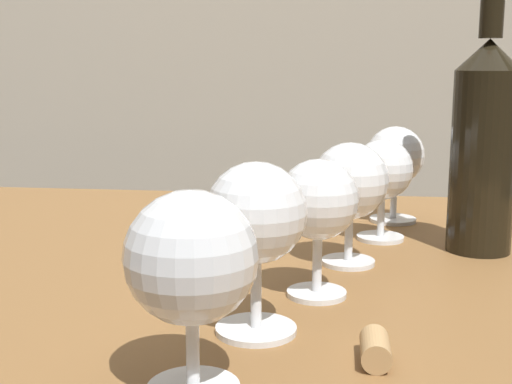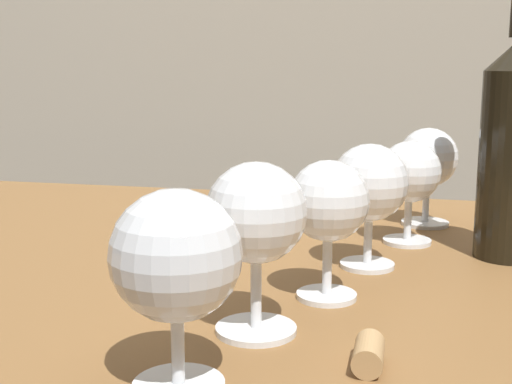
{
  "view_description": "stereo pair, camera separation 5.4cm",
  "coord_description": "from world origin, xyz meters",
  "px_view_note": "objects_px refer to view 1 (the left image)",
  "views": [
    {
      "loc": [
        0.14,
        -0.71,
        0.98
      ],
      "look_at": [
        0.08,
        -0.19,
        0.88
      ],
      "focal_mm": 48.09,
      "sensor_mm": 36.0,
      "label": 1
    },
    {
      "loc": [
        0.2,
        -0.7,
        0.98
      ],
      "look_at": [
        0.08,
        -0.19,
        0.88
      ],
      "focal_mm": 48.09,
      "sensor_mm": 36.0,
      "label": 2
    }
  ],
  "objects_px": {
    "wine_glass_amber": "(395,158)",
    "cork": "(375,349)",
    "wine_glass_merlot": "(191,262)",
    "wine_glass_pinot": "(350,184)",
    "wine_glass_chardonnay": "(318,201)",
    "wine_glass_rose": "(382,172)",
    "wine_bottle": "(484,140)",
    "wine_glass_cabernet": "(256,218)"
  },
  "relations": [
    {
      "from": "wine_glass_merlot",
      "to": "wine_bottle",
      "type": "relative_size",
      "value": 0.41
    },
    {
      "from": "wine_glass_cabernet",
      "to": "wine_glass_chardonnay",
      "type": "bearing_deg",
      "value": 64.15
    },
    {
      "from": "cork",
      "to": "wine_glass_merlot",
      "type": "bearing_deg",
      "value": -153.47
    },
    {
      "from": "wine_glass_pinot",
      "to": "wine_bottle",
      "type": "xyz_separation_m",
      "value": [
        0.15,
        0.07,
        0.04
      ]
    },
    {
      "from": "wine_glass_cabernet",
      "to": "cork",
      "type": "relative_size",
      "value": 3.35
    },
    {
      "from": "wine_bottle",
      "to": "wine_glass_pinot",
      "type": "bearing_deg",
      "value": -154.03
    },
    {
      "from": "wine_glass_cabernet",
      "to": "wine_glass_pinot",
      "type": "bearing_deg",
      "value": 69.38
    },
    {
      "from": "wine_bottle",
      "to": "cork",
      "type": "height_order",
      "value": "wine_bottle"
    },
    {
      "from": "wine_bottle",
      "to": "wine_glass_rose",
      "type": "bearing_deg",
      "value": 161.14
    },
    {
      "from": "wine_glass_chardonnay",
      "to": "cork",
      "type": "bearing_deg",
      "value": -71.55
    },
    {
      "from": "wine_glass_rose",
      "to": "wine_bottle",
      "type": "height_order",
      "value": "wine_bottle"
    },
    {
      "from": "wine_glass_cabernet",
      "to": "wine_glass_chardonnay",
      "type": "distance_m",
      "value": 0.11
    },
    {
      "from": "wine_glass_rose",
      "to": "cork",
      "type": "height_order",
      "value": "wine_glass_rose"
    },
    {
      "from": "wine_glass_chardonnay",
      "to": "cork",
      "type": "distance_m",
      "value": 0.17
    },
    {
      "from": "wine_glass_merlot",
      "to": "wine_bottle",
      "type": "height_order",
      "value": "wine_bottle"
    },
    {
      "from": "wine_glass_merlot",
      "to": "wine_glass_amber",
      "type": "bearing_deg",
      "value": 72.16
    },
    {
      "from": "wine_glass_merlot",
      "to": "wine_glass_chardonnay",
      "type": "height_order",
      "value": "wine_glass_merlot"
    },
    {
      "from": "wine_glass_merlot",
      "to": "cork",
      "type": "bearing_deg",
      "value": 26.53
    },
    {
      "from": "wine_glass_amber",
      "to": "wine_bottle",
      "type": "xyz_separation_m",
      "value": [
        0.09,
        -0.14,
        0.04
      ]
    },
    {
      "from": "wine_glass_cabernet",
      "to": "cork",
      "type": "xyz_separation_m",
      "value": [
        0.09,
        -0.05,
        -0.08
      ]
    },
    {
      "from": "wine_glass_merlot",
      "to": "wine_glass_pinot",
      "type": "xyz_separation_m",
      "value": [
        0.11,
        0.31,
        -0.0
      ]
    },
    {
      "from": "wine_glass_cabernet",
      "to": "wine_bottle",
      "type": "distance_m",
      "value": 0.36
    },
    {
      "from": "wine_glass_amber",
      "to": "wine_glass_pinot",
      "type": "bearing_deg",
      "value": -106.6
    },
    {
      "from": "wine_glass_cabernet",
      "to": "wine_glass_rose",
      "type": "bearing_deg",
      "value": 69.53
    },
    {
      "from": "wine_bottle",
      "to": "wine_glass_amber",
      "type": "bearing_deg",
      "value": 121.77
    },
    {
      "from": "wine_glass_cabernet",
      "to": "wine_glass_chardonnay",
      "type": "height_order",
      "value": "wine_glass_cabernet"
    },
    {
      "from": "wine_glass_merlot",
      "to": "wine_glass_cabernet",
      "type": "xyz_separation_m",
      "value": [
        0.03,
        0.11,
        0.01
      ]
    },
    {
      "from": "wine_glass_amber",
      "to": "wine_bottle",
      "type": "relative_size",
      "value": 0.39
    },
    {
      "from": "wine_glass_amber",
      "to": "wine_glass_merlot",
      "type": "bearing_deg",
      "value": -107.84
    },
    {
      "from": "wine_glass_cabernet",
      "to": "wine_glass_pinot",
      "type": "xyz_separation_m",
      "value": [
        0.08,
        0.2,
        -0.01
      ]
    },
    {
      "from": "wine_glass_merlot",
      "to": "cork",
      "type": "distance_m",
      "value": 0.16
    },
    {
      "from": "wine_glass_merlot",
      "to": "wine_glass_amber",
      "type": "xyz_separation_m",
      "value": [
        0.17,
        0.53,
        -0.0
      ]
    },
    {
      "from": "wine_glass_chardonnay",
      "to": "wine_glass_amber",
      "type": "relative_size",
      "value": 0.99
    },
    {
      "from": "wine_glass_pinot",
      "to": "wine_bottle",
      "type": "distance_m",
      "value": 0.17
    },
    {
      "from": "wine_glass_chardonnay",
      "to": "wine_bottle",
      "type": "height_order",
      "value": "wine_bottle"
    },
    {
      "from": "wine_glass_pinot",
      "to": "wine_bottle",
      "type": "relative_size",
      "value": 0.4
    },
    {
      "from": "wine_glass_merlot",
      "to": "wine_glass_rose",
      "type": "height_order",
      "value": "wine_glass_merlot"
    },
    {
      "from": "wine_glass_rose",
      "to": "wine_glass_chardonnay",
      "type": "bearing_deg",
      "value": -108.01
    },
    {
      "from": "wine_glass_cabernet",
      "to": "wine_bottle",
      "type": "relative_size",
      "value": 0.42
    },
    {
      "from": "wine_glass_rose",
      "to": "wine_glass_cabernet",
      "type": "bearing_deg",
      "value": -110.47
    },
    {
      "from": "wine_glass_amber",
      "to": "cork",
      "type": "relative_size",
      "value": 3.13
    },
    {
      "from": "wine_glass_pinot",
      "to": "wine_glass_rose",
      "type": "height_order",
      "value": "wine_glass_pinot"
    }
  ]
}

